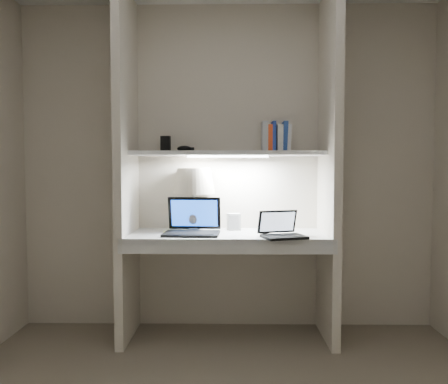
{
  "coord_description": "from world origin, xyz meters",
  "views": [
    {
      "loc": [
        0.02,
        -1.92,
        1.23
      ],
      "look_at": [
        -0.02,
        1.05,
        1.08
      ],
      "focal_mm": 35.0,
      "sensor_mm": 36.0,
      "label": 1
    }
  ],
  "objects_px": {
    "speaker": "(234,222)",
    "book_row": "(276,138)",
    "table_lamp": "(194,188)",
    "laptop_main": "(193,226)",
    "laptop_netbook": "(282,231)"
  },
  "relations": [
    {
      "from": "table_lamp",
      "to": "speaker",
      "type": "relative_size",
      "value": 3.68
    },
    {
      "from": "laptop_netbook",
      "to": "book_row",
      "type": "distance_m",
      "value": 0.76
    },
    {
      "from": "speaker",
      "to": "book_row",
      "type": "relative_size",
      "value": 0.56
    },
    {
      "from": "speaker",
      "to": "laptop_netbook",
      "type": "bearing_deg",
      "value": -65.49
    },
    {
      "from": "laptop_main",
      "to": "speaker",
      "type": "height_order",
      "value": "laptop_main"
    },
    {
      "from": "table_lamp",
      "to": "book_row",
      "type": "xyz_separation_m",
      "value": [
        0.62,
        0.05,
        0.38
      ]
    },
    {
      "from": "table_lamp",
      "to": "book_row",
      "type": "relative_size",
      "value": 2.06
    },
    {
      "from": "table_lamp",
      "to": "laptop_main",
      "type": "bearing_deg",
      "value": -88.58
    },
    {
      "from": "laptop_netbook",
      "to": "speaker",
      "type": "xyz_separation_m",
      "value": [
        -0.32,
        0.33,
        0.02
      ]
    },
    {
      "from": "book_row",
      "to": "laptop_netbook",
      "type": "bearing_deg",
      "value": -89.22
    },
    {
      "from": "table_lamp",
      "to": "laptop_main",
      "type": "distance_m",
      "value": 0.31
    },
    {
      "from": "table_lamp",
      "to": "speaker",
      "type": "bearing_deg",
      "value": 1.15
    },
    {
      "from": "laptop_main",
      "to": "laptop_netbook",
      "type": "height_order",
      "value": "laptop_main"
    },
    {
      "from": "laptop_main",
      "to": "book_row",
      "type": "xyz_separation_m",
      "value": [
        0.62,
        0.22,
        0.65
      ]
    },
    {
      "from": "laptop_main",
      "to": "laptop_netbook",
      "type": "relative_size",
      "value": 1.19
    }
  ]
}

